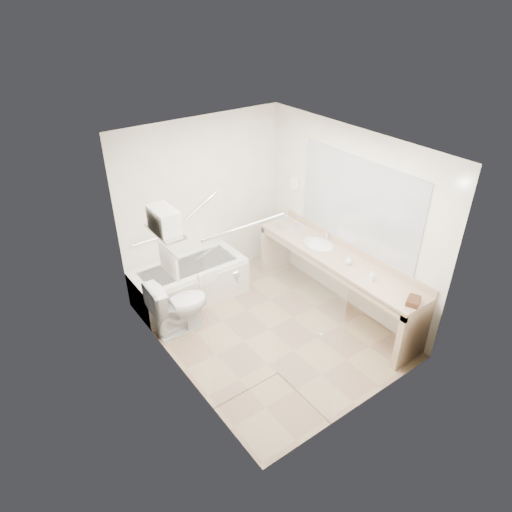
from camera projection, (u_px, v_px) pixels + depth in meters
floor at (269, 329)px, 6.12m from camera, size 3.20×3.20×0.00m
ceiling at (273, 147)px, 4.82m from camera, size 2.60×3.20×0.10m
wall_back at (203, 203)px, 6.58m from camera, size 2.60×0.10×2.50m
wall_front at (372, 317)px, 4.36m from camera, size 2.60×0.10×2.50m
wall_left at (173, 285)px, 4.82m from camera, size 0.10×3.20×2.50m
wall_right at (347, 220)px, 6.12m from camera, size 0.10×3.20×2.50m
bathtub at (190, 282)px, 6.58m from camera, size 1.60×0.73×0.59m
grab_bar_short at (146, 242)px, 6.23m from camera, size 0.40×0.03×0.03m
grab_bar_long at (202, 205)px, 6.52m from camera, size 0.53×0.03×0.33m
shower_enclosure at (277, 320)px, 4.61m from camera, size 0.96×0.91×2.11m
towel_shelf at (165, 227)px, 4.86m from camera, size 0.24×0.55×0.81m
vanity_counter at (336, 270)px, 6.20m from camera, size 0.55×2.70×0.95m
sink at (319, 246)px, 6.40m from camera, size 0.40×0.52×0.14m
faucet at (327, 236)px, 6.41m from camera, size 0.03×0.03×0.14m
mirror at (358, 204)px, 5.86m from camera, size 0.02×2.00×1.20m
hairdryer_unit at (295, 183)px, 6.72m from camera, size 0.08×0.10×0.18m
toilet at (179, 306)px, 5.92m from camera, size 0.81×0.47×0.77m
amenity_basket at (413, 301)px, 5.19m from camera, size 0.24×0.20×0.07m
soap_bottle_a at (371, 278)px, 5.60m from camera, size 0.09×0.13×0.06m
soap_bottle_b at (349, 261)px, 5.90m from camera, size 0.12×0.14×0.09m
water_bottle_left at (303, 230)px, 6.56m from camera, size 0.06×0.06×0.19m
water_bottle_mid at (281, 223)px, 6.72m from camera, size 0.06×0.06×0.20m
water_bottle_right at (297, 223)px, 6.70m from camera, size 0.07×0.07×0.22m
drinking_glass_near at (278, 223)px, 6.81m from camera, size 0.10×0.10×0.10m
drinking_glass_far at (308, 241)px, 6.35m from camera, size 0.07×0.07×0.08m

